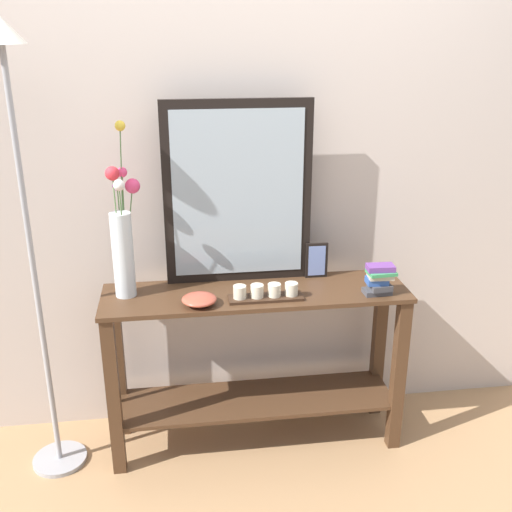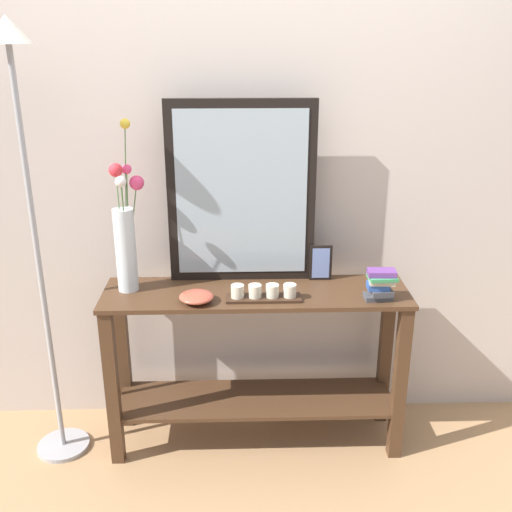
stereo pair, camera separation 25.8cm
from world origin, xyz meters
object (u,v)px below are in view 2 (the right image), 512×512
mirror_leaning (241,193)px  candle_tray (264,293)px  console_table (256,352)px  tall_vase_left (126,234)px  book_stack (380,284)px  picture_frame_small (321,263)px  floor_lamp (28,182)px  decorative_bowl (197,297)px

mirror_leaning → candle_tray: 0.45m
mirror_leaning → console_table: bearing=-68.0°
tall_vase_left → console_table: bearing=-4.8°
console_table → book_stack: size_ratio=9.95×
picture_frame_small → candle_tray: bearing=-142.3°
picture_frame_small → tall_vase_left: bearing=-174.9°
console_table → book_stack: 0.65m
mirror_leaning → floor_lamp: size_ratio=0.43×
mirror_leaning → picture_frame_small: size_ratio=4.88×
mirror_leaning → decorative_bowl: size_ratio=5.54×
console_table → floor_lamp: bearing=-177.4°
book_stack → tall_vase_left: bearing=172.3°
candle_tray → decorative_bowl: 0.28m
picture_frame_small → book_stack: 0.32m
candle_tray → picture_frame_small: 0.34m
mirror_leaning → book_stack: mirror_leaning is taller
picture_frame_small → console_table: bearing=-157.6°
picture_frame_small → book_stack: (0.22, -0.22, -0.01)m
console_table → tall_vase_left: size_ratio=1.83×
candle_tray → picture_frame_small: bearing=37.7°
candle_tray → floor_lamp: 1.06m
floor_lamp → picture_frame_small: bearing=7.7°
candle_tray → floor_lamp: bearing=177.4°
tall_vase_left → candle_tray: tall_vase_left is taller
candle_tray → decorative_bowl: candle_tray is taller
candle_tray → decorative_bowl: size_ratio=2.17×
tall_vase_left → decorative_bowl: bearing=-26.6°
mirror_leaning → floor_lamp: bearing=-167.6°
picture_frame_small → floor_lamp: (-1.21, -0.16, 0.43)m
decorative_bowl → mirror_leaning: bearing=52.3°
console_table → picture_frame_small: (0.30, 0.12, 0.38)m
console_table → decorative_bowl: (-0.25, -0.11, 0.33)m
decorative_bowl → book_stack: size_ratio=1.08×
decorative_bowl → picture_frame_small: bearing=22.5°
tall_vase_left → decorative_bowl: tall_vase_left is taller
floor_lamp → tall_vase_left: bearing=13.9°
mirror_leaning → candle_tray: size_ratio=2.55×
decorative_bowl → floor_lamp: floor_lamp is taller
tall_vase_left → decorative_bowl: 0.41m
tall_vase_left → picture_frame_small: (0.86, 0.08, -0.17)m
floor_lamp → decorative_bowl: bearing=-5.6°
picture_frame_small → decorative_bowl: size_ratio=1.14×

